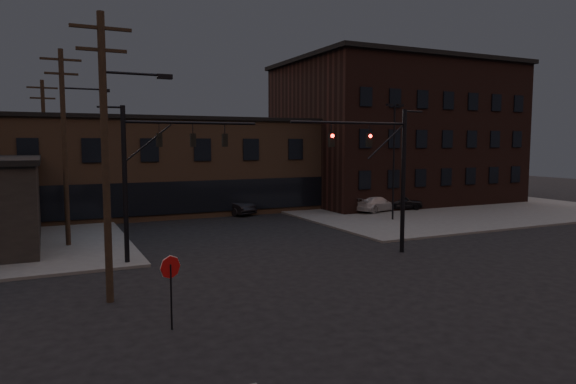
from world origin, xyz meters
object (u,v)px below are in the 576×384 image
object	(u,v)px
stop_sign	(171,275)
parked_car_lot_b	(376,204)
traffic_signal_near	(387,165)
traffic_signal_far	(151,165)
parked_car_lot_a	(399,202)
car_crossing	(231,205)

from	to	relation	value
stop_sign	parked_car_lot_b	distance (m)	30.43
traffic_signal_near	traffic_signal_far	xyz separation A→B (m)	(-12.07, 3.50, 0.08)
stop_sign	parked_car_lot_a	world-z (taller)	stop_sign
traffic_signal_far	parked_car_lot_b	xyz separation A→B (m)	(21.25, 10.44, -4.19)
stop_sign	car_crossing	bearing A→B (deg)	66.85
parked_car_lot_b	car_crossing	bearing A→B (deg)	49.52
parked_car_lot_b	car_crossing	size ratio (longest dim) A/B	0.96
stop_sign	parked_car_lot_b	size ratio (longest dim) A/B	0.53
parked_car_lot_a	car_crossing	distance (m)	15.07
traffic_signal_near	stop_sign	world-z (taller)	traffic_signal_near
parked_car_lot_a	parked_car_lot_b	world-z (taller)	parked_car_lot_a
traffic_signal_far	car_crossing	xyz separation A→B (m)	(9.53, 15.31, -4.21)
traffic_signal_far	stop_sign	world-z (taller)	traffic_signal_far
traffic_signal_far	stop_sign	distance (m)	10.55
traffic_signal_far	car_crossing	size ratio (longest dim) A/B	1.64
traffic_signal_far	car_crossing	bearing A→B (deg)	58.09
traffic_signal_near	parked_car_lot_a	size ratio (longest dim) A/B	1.87
car_crossing	traffic_signal_far	bearing A→B (deg)	-143.71
traffic_signal_far	car_crossing	distance (m)	18.52
traffic_signal_far	parked_car_lot_a	bearing A→B (deg)	23.95
parked_car_lot_b	car_crossing	world-z (taller)	car_crossing
stop_sign	car_crossing	distance (m)	27.53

